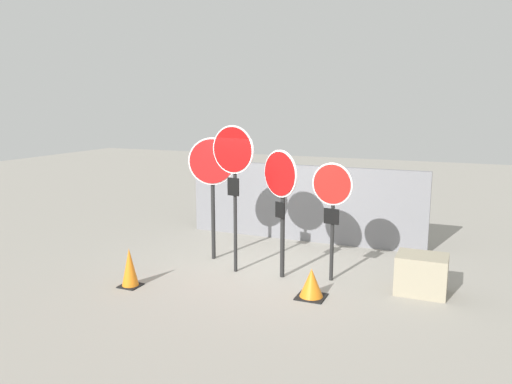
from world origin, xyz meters
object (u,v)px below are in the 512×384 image
(stop_sign_0, at_px, (212,173))
(stop_sign_3, at_px, (332,196))
(stop_sign_2, at_px, (281,189))
(storage_crate, at_px, (421,274))
(traffic_cone_1, at_px, (311,283))
(traffic_cone_0, at_px, (130,268))
(stop_sign_1, at_px, (233,164))

(stop_sign_0, distance_m, stop_sign_3, 2.52)
(stop_sign_0, bearing_deg, stop_sign_2, -36.30)
(stop_sign_2, relative_size, storage_crate, 2.85)
(traffic_cone_1, bearing_deg, stop_sign_0, 154.24)
(stop_sign_3, bearing_deg, stop_sign_0, -178.88)
(stop_sign_0, height_order, stop_sign_3, stop_sign_0)
(stop_sign_3, bearing_deg, traffic_cone_1, -87.66)
(stop_sign_2, xyz_separation_m, traffic_cone_0, (-2.22, -1.43, -1.29))
(stop_sign_1, bearing_deg, stop_sign_0, 152.34)
(stop_sign_2, distance_m, storage_crate, 2.75)
(stop_sign_3, xyz_separation_m, traffic_cone_1, (-0.08, -0.87, -1.29))
(stop_sign_3, distance_m, traffic_cone_1, 1.56)
(stop_sign_1, xyz_separation_m, stop_sign_3, (1.77, 0.24, -0.50))
(stop_sign_1, relative_size, traffic_cone_0, 4.03)
(stop_sign_1, xyz_separation_m, traffic_cone_0, (-1.33, -1.37, -1.69))
(stop_sign_3, relative_size, traffic_cone_1, 4.35)
(traffic_cone_1, bearing_deg, traffic_cone_0, -166.19)
(stop_sign_0, relative_size, traffic_cone_0, 3.63)
(stop_sign_2, height_order, traffic_cone_0, stop_sign_2)
(traffic_cone_1, bearing_deg, storage_crate, 29.23)
(traffic_cone_0, relative_size, storage_crate, 0.83)
(traffic_cone_1, bearing_deg, stop_sign_3, 84.54)
(stop_sign_2, distance_m, stop_sign_3, 0.90)
(stop_sign_1, xyz_separation_m, stop_sign_2, (0.89, 0.06, -0.40))
(stop_sign_1, bearing_deg, storage_crate, 13.76)
(stop_sign_3, height_order, traffic_cone_1, stop_sign_3)
(stop_sign_2, bearing_deg, stop_sign_0, -168.19)
(traffic_cone_0, height_order, storage_crate, traffic_cone_0)
(traffic_cone_0, bearing_deg, traffic_cone_1, 13.81)
(stop_sign_0, xyz_separation_m, traffic_cone_1, (2.41, -1.16, -1.52))
(stop_sign_1, distance_m, storage_crate, 3.72)
(traffic_cone_0, bearing_deg, stop_sign_2, 32.84)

